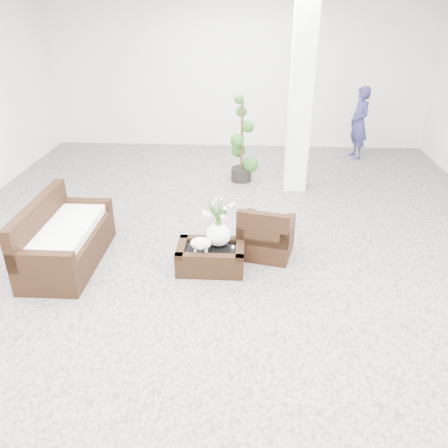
# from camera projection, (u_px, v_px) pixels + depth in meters

# --- Properties ---
(ground) EXTENTS (11.00, 11.00, 0.00)m
(ground) POSITION_uv_depth(u_px,v_px,m) (224.00, 260.00, 6.36)
(ground) COLOR gray
(ground) RESTS_ON ground
(column) EXTENTS (0.40, 0.40, 3.50)m
(column) POSITION_uv_depth(u_px,v_px,m) (301.00, 96.00, 8.00)
(column) COLOR white
(column) RESTS_ON ground
(coffee_table) EXTENTS (0.90, 0.60, 0.31)m
(coffee_table) POSITION_uv_depth(u_px,v_px,m) (211.00, 258.00, 6.10)
(coffee_table) COLOR black
(coffee_table) RESTS_ON ground
(sheep_figurine) EXTENTS (0.28, 0.23, 0.21)m
(sheep_figurine) POSITION_uv_depth(u_px,v_px,m) (201.00, 245.00, 5.90)
(sheep_figurine) COLOR white
(sheep_figurine) RESTS_ON coffee_table
(planter_narcissus) EXTENTS (0.44, 0.44, 0.80)m
(planter_narcissus) POSITION_uv_depth(u_px,v_px,m) (218.00, 218.00, 5.93)
(planter_narcissus) COLOR white
(planter_narcissus) RESTS_ON coffee_table
(tealight) EXTENTS (0.04, 0.04, 0.03)m
(tealight) POSITION_uv_depth(u_px,v_px,m) (233.00, 247.00, 6.03)
(tealight) COLOR white
(tealight) RESTS_ON coffee_table
(armchair) EXTENTS (0.86, 0.84, 0.77)m
(armchair) POSITION_uv_depth(u_px,v_px,m) (267.00, 229.00, 6.37)
(armchair) COLOR black
(armchair) RESTS_ON ground
(loveseat) EXTENTS (0.83, 1.71, 0.91)m
(loveseat) POSITION_uv_depth(u_px,v_px,m) (66.00, 233.00, 6.10)
(loveseat) COLOR black
(loveseat) RESTS_ON ground
(topiary) EXTENTS (0.45, 0.45, 1.69)m
(topiary) POSITION_uv_depth(u_px,v_px,m) (242.00, 140.00, 8.73)
(topiary) COLOR #224B18
(topiary) RESTS_ON ground
(shopper) EXTENTS (0.51, 0.66, 1.60)m
(shopper) POSITION_uv_depth(u_px,v_px,m) (359.00, 123.00, 10.05)
(shopper) COLOR navy
(shopper) RESTS_ON ground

